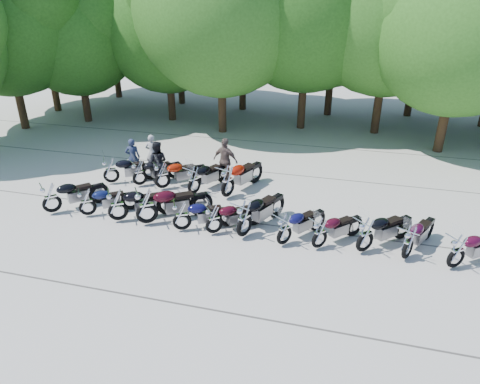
% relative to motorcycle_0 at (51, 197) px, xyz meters
% --- Properties ---
extents(ground, '(90.00, 90.00, 0.00)m').
position_rel_motorcycle_0_xyz_m(ground, '(6.47, -0.37, -0.64)').
color(ground, '#A8A397').
rests_on(ground, ground).
extents(tree_0, '(7.50, 7.50, 9.21)m').
position_rel_motorcycle_0_xyz_m(tree_0, '(-8.95, 12.61, 4.81)').
color(tree_0, '#3A2614').
rests_on(tree_0, ground).
extents(tree_1, '(6.97, 6.97, 8.55)m').
position_rel_motorcycle_0_xyz_m(tree_1, '(-5.57, 10.86, 4.42)').
color(tree_1, '#3A2614').
rests_on(tree_1, ground).
extents(tree_2, '(7.31, 7.31, 8.97)m').
position_rel_motorcycle_0_xyz_m(tree_2, '(-0.78, 12.47, 4.67)').
color(tree_2, '#3A2614').
rests_on(tree_2, ground).
extents(tree_3, '(8.70, 8.70, 10.67)m').
position_rel_motorcycle_0_xyz_m(tree_3, '(2.90, 10.87, 5.68)').
color(tree_3, '#3A2614').
rests_on(tree_3, ground).
extents(tree_4, '(9.13, 9.13, 11.20)m').
position_rel_motorcycle_0_xyz_m(tree_4, '(7.01, 12.72, 6.00)').
color(tree_4, '#3A2614').
rests_on(tree_4, ground).
extents(tree_5, '(9.04, 9.04, 11.10)m').
position_rel_motorcycle_0_xyz_m(tree_5, '(11.08, 12.83, 5.93)').
color(tree_5, '#3A2614').
rests_on(tree_5, ground).
extents(tree_6, '(8.00, 8.00, 9.82)m').
position_rel_motorcycle_0_xyz_m(tree_6, '(14.02, 10.45, 5.17)').
color(tree_6, '#3A2614').
rests_on(tree_6, ground).
extents(tree_9, '(7.59, 7.59, 9.32)m').
position_rel_motorcycle_0_xyz_m(tree_9, '(-7.06, 17.22, 4.88)').
color(tree_9, '#3A2614').
rests_on(tree_9, ground).
extents(tree_10, '(7.78, 7.78, 9.55)m').
position_rel_motorcycle_0_xyz_m(tree_10, '(-1.82, 16.60, 5.02)').
color(tree_10, '#3A2614').
rests_on(tree_10, ground).
extents(tree_11, '(7.56, 7.56, 9.28)m').
position_rel_motorcycle_0_xyz_m(tree_11, '(2.71, 16.05, 4.86)').
color(tree_11, '#3A2614').
rests_on(tree_11, ground).
extents(tree_12, '(7.88, 7.88, 9.67)m').
position_rel_motorcycle_0_xyz_m(tree_12, '(8.27, 16.10, 5.09)').
color(tree_12, '#3A2614').
rests_on(tree_12, ground).
extents(tree_13, '(8.31, 8.31, 10.20)m').
position_rel_motorcycle_0_xyz_m(tree_13, '(13.16, 17.10, 5.40)').
color(tree_13, '#3A2614').
rests_on(tree_13, ground).
extents(tree_17, '(8.31, 8.31, 10.20)m').
position_rel_motorcycle_0_xyz_m(tree_17, '(-8.21, 8.63, 5.40)').
color(tree_17, '#3A2614').
rests_on(tree_17, ground).
extents(motorcycle_0, '(2.04, 2.13, 1.28)m').
position_rel_motorcycle_0_xyz_m(motorcycle_0, '(0.00, 0.00, 0.00)').
color(motorcycle_0, black).
rests_on(motorcycle_0, ground).
extents(motorcycle_1, '(2.00, 1.69, 1.15)m').
position_rel_motorcycle_0_xyz_m(motorcycle_1, '(1.31, 0.13, -0.07)').
color(motorcycle_1, '#0D143B').
rests_on(motorcycle_1, ground).
extents(motorcycle_2, '(2.33, 1.87, 1.31)m').
position_rel_motorcycle_0_xyz_m(motorcycle_2, '(2.52, 0.06, 0.02)').
color(motorcycle_2, black).
rests_on(motorcycle_2, ground).
extents(motorcycle_3, '(2.54, 2.15, 1.45)m').
position_rel_motorcycle_0_xyz_m(motorcycle_3, '(3.56, 0.11, 0.09)').
color(motorcycle_3, black).
rests_on(motorcycle_3, ground).
extents(motorcycle_4, '(2.17, 1.55, 1.19)m').
position_rel_motorcycle_0_xyz_m(motorcycle_4, '(4.83, 0.01, -0.04)').
color(motorcycle_4, '#0C0C35').
rests_on(motorcycle_4, ground).
extents(motorcycle_5, '(1.95, 1.78, 1.15)m').
position_rel_motorcycle_0_xyz_m(motorcycle_5, '(5.89, 0.08, -0.07)').
color(motorcycle_5, '#340712').
rests_on(motorcycle_5, ground).
extents(motorcycle_6, '(1.69, 2.56, 1.40)m').
position_rel_motorcycle_0_xyz_m(motorcycle_6, '(6.87, 0.15, 0.06)').
color(motorcycle_6, black).
rests_on(motorcycle_6, ground).
extents(motorcycle_7, '(1.74, 2.06, 1.18)m').
position_rel_motorcycle_0_xyz_m(motorcycle_7, '(8.16, -0.00, -0.05)').
color(motorcycle_7, '#0D0D3C').
rests_on(motorcycle_7, ground).
extents(motorcycle_8, '(1.83, 1.92, 1.15)m').
position_rel_motorcycle_0_xyz_m(motorcycle_8, '(9.22, 0.07, -0.06)').
color(motorcycle_8, '#320613').
rests_on(motorcycle_8, ground).
extents(motorcycle_9, '(2.10, 2.12, 1.29)m').
position_rel_motorcycle_0_xyz_m(motorcycle_9, '(10.53, 0.19, 0.01)').
color(motorcycle_9, black).
rests_on(motorcycle_9, ground).
extents(motorcycle_10, '(1.57, 2.19, 1.21)m').
position_rel_motorcycle_0_xyz_m(motorcycle_10, '(11.72, 0.15, -0.03)').
color(motorcycle_10, '#30061F').
rests_on(motorcycle_10, ground).
extents(motorcycle_11, '(2.09, 1.79, 1.20)m').
position_rel_motorcycle_0_xyz_m(motorcycle_11, '(12.98, -0.01, -0.04)').
color(motorcycle_11, '#38071C').
rests_on(motorcycle_11, ground).
extents(motorcycle_12, '(2.22, 1.72, 1.24)m').
position_rel_motorcycle_0_xyz_m(motorcycle_12, '(0.66, 2.84, -0.02)').
color(motorcycle_12, black).
rests_on(motorcycle_12, ground).
extents(motorcycle_13, '(1.93, 2.00, 1.20)m').
position_rel_motorcycle_0_xyz_m(motorcycle_13, '(1.88, 2.92, -0.04)').
color(motorcycle_13, black).
rests_on(motorcycle_13, ground).
extents(motorcycle_14, '(2.06, 1.99, 1.24)m').
position_rel_motorcycle_0_xyz_m(motorcycle_14, '(2.88, 2.87, -0.02)').
color(motorcycle_14, '#991A05').
rests_on(motorcycle_14, ground).
extents(motorcycle_15, '(1.59, 2.36, 1.29)m').
position_rel_motorcycle_0_xyz_m(motorcycle_15, '(4.25, 2.72, 0.01)').
color(motorcycle_15, black).
rests_on(motorcycle_15, ground).
extents(motorcycle_16, '(1.66, 2.65, 1.44)m').
position_rel_motorcycle_0_xyz_m(motorcycle_16, '(5.57, 2.76, 0.08)').
color(motorcycle_16, '#941305').
rests_on(motorcycle_16, ground).
extents(rider_0, '(0.70, 0.58, 1.64)m').
position_rel_motorcycle_0_xyz_m(rider_0, '(1.13, 3.85, 0.18)').
color(rider_0, '#222B47').
rests_on(rider_0, ground).
extents(rider_1, '(0.95, 0.79, 1.75)m').
position_rel_motorcycle_0_xyz_m(rider_1, '(2.41, 3.47, 0.24)').
color(rider_1, black).
rests_on(rider_1, ground).
extents(rider_2, '(1.16, 0.68, 1.85)m').
position_rel_motorcycle_0_xyz_m(rider_2, '(5.05, 4.22, 0.29)').
color(rider_2, brown).
rests_on(rider_2, ground).
extents(rider_3, '(0.63, 0.45, 1.63)m').
position_rel_motorcycle_0_xyz_m(rider_3, '(1.67, 4.58, 0.18)').
color(rider_3, '#9C9B9E').
rests_on(rider_3, ground).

